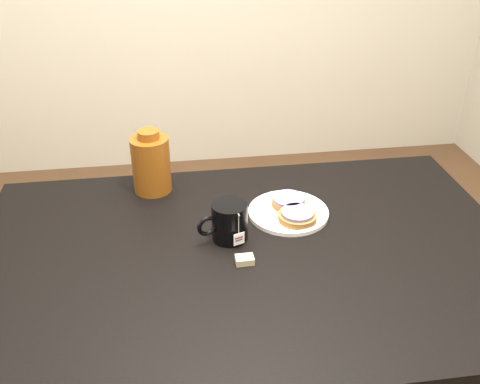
% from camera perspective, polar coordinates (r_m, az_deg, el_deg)
% --- Properties ---
extents(table, '(1.40, 0.90, 0.75)m').
position_cam_1_polar(table, '(1.42, 0.95, -9.02)').
color(table, black).
rests_on(table, ground_plane).
extents(plate, '(0.23, 0.23, 0.02)m').
position_cam_1_polar(plate, '(1.51, 5.18, -2.10)').
color(plate, white).
rests_on(plate, table).
extents(bagel_back, '(0.13, 0.13, 0.03)m').
position_cam_1_polar(bagel_back, '(1.53, 5.19, -0.99)').
color(bagel_back, brown).
rests_on(bagel_back, plate).
extents(bagel_front, '(0.15, 0.15, 0.03)m').
position_cam_1_polar(bagel_front, '(1.47, 6.14, -2.53)').
color(bagel_front, brown).
rests_on(bagel_front, plate).
extents(mug, '(0.15, 0.12, 0.10)m').
position_cam_1_polar(mug, '(1.38, -1.20, -3.15)').
color(mug, black).
rests_on(mug, table).
extents(teabag_pouch, '(0.05, 0.03, 0.02)m').
position_cam_1_polar(teabag_pouch, '(1.33, 0.50, -7.25)').
color(teabag_pouch, '#C6B793').
rests_on(teabag_pouch, table).
extents(bagel_package, '(0.14, 0.14, 0.19)m').
position_cam_1_polar(bagel_package, '(1.61, -9.46, 3.02)').
color(bagel_package, '#572A0B').
rests_on(bagel_package, table).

